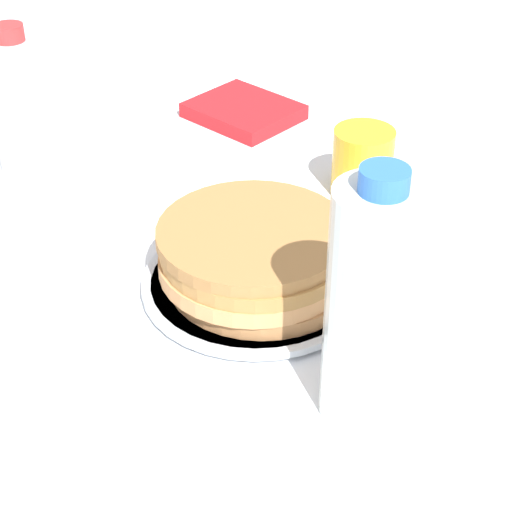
# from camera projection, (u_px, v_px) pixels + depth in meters

# --- Properties ---
(ground_plane) EXTENTS (4.00, 4.00, 0.00)m
(ground_plane) POSITION_uv_depth(u_px,v_px,m) (275.00, 291.00, 0.84)
(ground_plane) COLOR white
(plate) EXTENTS (0.23, 0.23, 0.01)m
(plate) POSITION_uv_depth(u_px,v_px,m) (256.00, 283.00, 0.84)
(plate) COLOR silver
(plate) RESTS_ON ground_plane
(pancake_stack) EXTENTS (0.19, 0.19, 0.06)m
(pancake_stack) POSITION_uv_depth(u_px,v_px,m) (257.00, 255.00, 0.82)
(pancake_stack) COLOR #B07847
(pancake_stack) RESTS_ON plate
(juice_glass) EXTENTS (0.07, 0.07, 0.08)m
(juice_glass) POSITION_uv_depth(u_px,v_px,m) (363.00, 163.00, 0.98)
(juice_glass) COLOR yellow
(juice_glass) RESTS_ON ground_plane
(cream_jug) EXTENTS (0.11, 0.11, 0.12)m
(cream_jug) POSITION_uv_depth(u_px,v_px,m) (82.00, 427.00, 0.62)
(cream_jug) COLOR white
(cream_jug) RESTS_ON ground_plane
(water_bottle_near) EXTENTS (0.07, 0.07, 0.23)m
(water_bottle_near) POSITION_uv_depth(u_px,v_px,m) (372.00, 307.00, 0.65)
(water_bottle_near) COLOR silver
(water_bottle_near) RESTS_ON ground_plane
(water_bottle_mid) EXTENTS (0.07, 0.07, 0.19)m
(water_bottle_mid) POSITION_uv_depth(u_px,v_px,m) (22.00, 112.00, 0.98)
(water_bottle_mid) COLOR white
(water_bottle_mid) RESTS_ON ground_plane
(napkin) EXTENTS (0.12, 0.14, 0.02)m
(napkin) POSITION_uv_depth(u_px,v_px,m) (244.00, 111.00, 1.16)
(napkin) COLOR red
(napkin) RESTS_ON ground_plane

